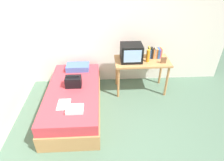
{
  "coord_description": "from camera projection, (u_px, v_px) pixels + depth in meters",
  "views": [
    {
      "loc": [
        -0.26,
        -2.11,
        2.63
      ],
      "look_at": [
        -0.1,
        0.99,
        0.59
      ],
      "focal_mm": 30.74,
      "sensor_mm": 36.0,
      "label": 1
    }
  ],
  "objects": [
    {
      "name": "ground_plane",
      "position": [
        121.0,
        142.0,
        3.22
      ],
      "size": [
        8.0,
        8.0,
        0.0
      ],
      "primitive_type": "plane",
      "color": "#4C6B56"
    },
    {
      "name": "wall_back",
      "position": [
        114.0,
        28.0,
        4.17
      ],
      "size": [
        5.2,
        0.1,
        2.6
      ],
      "primitive_type": "cube",
      "color": "silver",
      "rests_on": "ground"
    },
    {
      "name": "bed",
      "position": [
        74.0,
        100.0,
        3.75
      ],
      "size": [
        1.0,
        2.0,
        0.52
      ],
      "color": "#B27F4C",
      "rests_on": "ground"
    },
    {
      "name": "desk",
      "position": [
        142.0,
        64.0,
        4.12
      ],
      "size": [
        1.16,
        0.6,
        0.76
      ],
      "color": "#B27F4C",
      "rests_on": "ground"
    },
    {
      "name": "tv",
      "position": [
        131.0,
        53.0,
        3.95
      ],
      "size": [
        0.44,
        0.39,
        0.36
      ],
      "color": "black",
      "rests_on": "desk"
    },
    {
      "name": "water_bottle",
      "position": [
        148.0,
        56.0,
        3.95
      ],
      "size": [
        0.07,
        0.07,
        0.26
      ],
      "primitive_type": "cylinder",
      "color": "orange",
      "rests_on": "desk"
    },
    {
      "name": "book_row",
      "position": [
        155.0,
        53.0,
        4.12
      ],
      "size": [
        0.29,
        0.16,
        0.24
      ],
      "color": "gold",
      "rests_on": "desk"
    },
    {
      "name": "picture_frame",
      "position": [
        164.0,
        60.0,
        3.92
      ],
      "size": [
        0.11,
        0.02,
        0.13
      ],
      "primitive_type": "cube",
      "color": "brown",
      "rests_on": "desk"
    },
    {
      "name": "pillow",
      "position": [
        78.0,
        67.0,
        4.19
      ],
      "size": [
        0.49,
        0.3,
        0.12
      ],
      "primitive_type": "cube",
      "color": "#4766AD",
      "rests_on": "bed"
    },
    {
      "name": "handbag",
      "position": [
        73.0,
        82.0,
        3.64
      ],
      "size": [
        0.3,
        0.2,
        0.22
      ],
      "color": "black",
      "rests_on": "bed"
    },
    {
      "name": "magazine",
      "position": [
        64.0,
        104.0,
        3.23
      ],
      "size": [
        0.21,
        0.29,
        0.01
      ],
      "primitive_type": "cube",
      "color": "white",
      "rests_on": "bed"
    },
    {
      "name": "remote_dark",
      "position": [
        75.0,
        107.0,
        3.17
      ],
      "size": [
        0.04,
        0.16,
        0.02
      ],
      "primitive_type": "cube",
      "color": "black",
      "rests_on": "bed"
    },
    {
      "name": "folded_towel",
      "position": [
        75.0,
        109.0,
        3.1
      ],
      "size": [
        0.28,
        0.22,
        0.05
      ],
      "primitive_type": "cube",
      "color": "white",
      "rests_on": "bed"
    }
  ]
}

